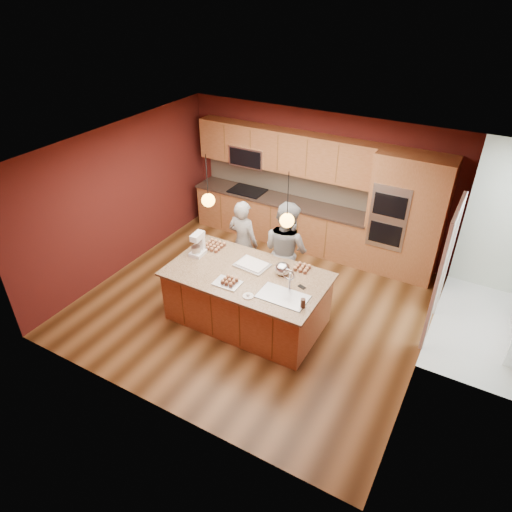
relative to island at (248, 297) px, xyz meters
The scene contains 24 objects.
floor 0.63m from the island, 105.77° to the left, with size 5.50×5.50×0.00m, color #442811.
ceiling 2.27m from the island, 105.77° to the left, with size 5.50×5.50×0.00m, color white.
wall_back 3.04m from the island, 92.27° to the left, with size 5.50×5.50×0.00m, color #511915.
wall_front 2.27m from the island, 93.16° to the right, with size 5.50×5.50×0.00m, color #511915.
wall_left 3.03m from the island, behind, with size 5.00×5.00×0.00m, color #511915.
wall_right 2.81m from the island, ahead, with size 5.00×5.00×0.00m, color #511915.
cabinet_run 2.82m from the island, 106.67° to the left, with size 3.74×0.64×2.30m.
oven_column 3.20m from the island, 56.39° to the left, with size 1.30×0.62×2.30m.
doorway_trim 2.94m from the island, 24.80° to the left, with size 0.08×1.11×2.20m, color silver, non-canonical shape.
pendant_left 1.67m from the island, behind, with size 0.20×0.20×0.80m.
pendant_right 1.66m from the island, ahead, with size 0.20×0.20×0.80m.
island is the anchor object (origin of this frame).
person_left 1.19m from the island, 124.31° to the left, with size 0.58×0.38×1.59m, color black.
person_right 1.05m from the island, 78.60° to the left, with size 0.86×0.67×1.77m, color slate.
stand_mixer 1.17m from the island, behind, with size 0.22×0.29×0.38m.
sheet_cake 0.52m from the island, 101.66° to the left, with size 0.55×0.43×0.05m.
cooling_rack 0.60m from the island, 110.12° to the right, with size 0.40×0.28×0.02m, color silver.
mixing_bowl 0.76m from the island, 29.74° to the left, with size 0.24×0.24×0.20m, color silver.
plate 0.72m from the island, 58.85° to the right, with size 0.16×0.16×0.01m, color white.
tumbler 1.23m from the island, 16.57° to the right, with size 0.07×0.07×0.14m, color #361A0F.
phone 0.98m from the island, ahead, with size 0.12×0.07×0.01m, color black.
cupcakes_left 1.09m from the island, 155.42° to the left, with size 0.33×0.33×0.07m, color tan, non-canonical shape.
cupcakes_rack 0.61m from the island, 108.07° to the right, with size 0.23×0.23×0.07m, color tan, non-canonical shape.
cupcakes_right 0.98m from the island, 37.79° to the left, with size 0.24×0.24×0.07m, color tan, non-canonical shape.
Camera 1 is at (3.05, -5.35, 4.89)m, focal length 32.00 mm.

